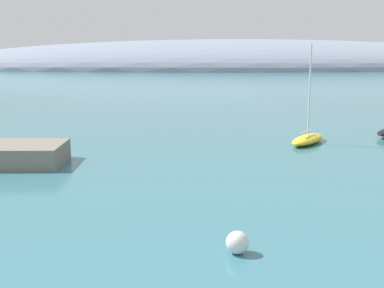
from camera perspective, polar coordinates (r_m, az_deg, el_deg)
The scene contains 3 objects.
distant_ridge at distance 225.53m, azimuth 5.40°, elevation 8.22°, with size 266.12×88.72×24.01m, color gray.
sailboat_yellow_near_shore at distance 44.80m, azimuth 12.47°, elevation 0.60°, with size 4.64×5.65×8.26m.
mooring_buoy_white at distance 20.57m, azimuth 4.95°, elevation -10.62°, with size 0.90×0.90×0.90m, color silver.
Camera 1 is at (-3.27, -5.28, 7.76)m, focal length 49.07 mm.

